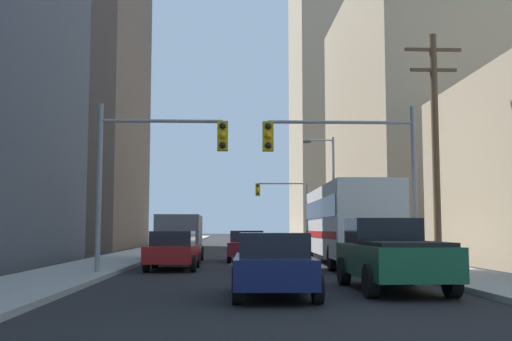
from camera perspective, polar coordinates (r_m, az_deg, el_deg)
sidewalk_left at (r=53.94m, az=-8.36°, el=-6.91°), size 3.11×160.00×0.15m
sidewalk_right at (r=54.19m, az=5.57°, el=-6.94°), size 3.11×160.00×0.15m
city_bus at (r=27.68m, az=8.28°, el=-4.63°), size 2.81×11.56×3.40m
pickup_truck_green at (r=16.98m, az=12.19°, el=-7.52°), size 2.20×5.41×1.90m
cargo_van_grey at (r=30.65m, az=-6.96°, el=-5.91°), size 2.16×5.23×2.26m
sedan_navy at (r=14.89m, az=1.59°, el=-8.58°), size 1.95×4.25×1.52m
sedan_red at (r=24.99m, az=-7.58°, el=-7.22°), size 1.95×4.26×1.52m
sedan_maroon at (r=31.06m, az=-0.85°, el=-6.89°), size 1.95×4.25×1.52m
traffic_signal_near_left at (r=22.14m, az=-9.07°, el=1.12°), size 4.57×0.44×6.00m
traffic_signal_near_right at (r=22.39m, az=8.31°, el=1.15°), size 5.50×0.44×6.00m
traffic_signal_far_right at (r=52.48m, az=2.64°, el=-2.64°), size 4.46×0.44×6.00m
utility_pole_right at (r=24.76m, az=16.06°, el=2.32°), size 2.20×0.28×9.11m
street_lamp_right at (r=40.22m, az=6.67°, el=-1.18°), size 2.05×0.32×7.50m
building_left_mid_office at (r=58.33m, az=-21.97°, el=7.57°), size 22.58×19.39×28.51m
building_right_mid_block at (r=55.10m, az=21.52°, el=4.24°), size 25.33×24.10×20.84m
building_right_far_highrise at (r=99.51m, az=9.71°, el=7.97°), size 21.21×19.51×48.76m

